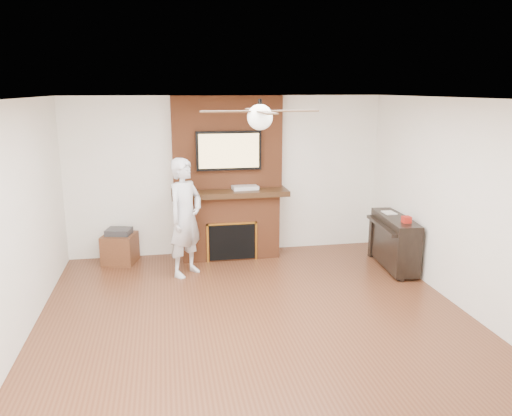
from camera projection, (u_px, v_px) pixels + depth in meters
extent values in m
cube|color=#502A17|center=(260.00, 334.00, 5.61)|extent=(5.36, 5.86, 0.18)
cube|color=white|center=(260.00, 90.00, 4.99)|extent=(5.36, 5.86, 0.18)
cube|color=white|center=(226.00, 175.00, 8.01)|extent=(5.36, 0.18, 2.50)
cube|color=white|center=(363.00, 357.00, 2.58)|extent=(5.36, 0.18, 2.50)
cube|color=white|center=(480.00, 209.00, 5.76)|extent=(0.18, 5.86, 2.50)
cube|color=brown|center=(230.00, 225.00, 7.86)|extent=(1.50, 0.50, 1.00)
cube|color=black|center=(230.00, 192.00, 7.71)|extent=(1.78, 0.64, 0.08)
cube|color=brown|center=(227.00, 142.00, 7.71)|extent=(1.70, 0.20, 1.42)
cube|color=black|center=(232.00, 242.00, 7.67)|extent=(0.70, 0.06, 0.55)
cube|color=#BF8C2D|center=(232.00, 224.00, 7.59)|extent=(0.78, 0.02, 0.03)
cube|color=#BF8C2D|center=(208.00, 243.00, 7.59)|extent=(0.03, 0.02, 0.61)
cube|color=#BF8C2D|center=(256.00, 241.00, 7.73)|extent=(0.03, 0.02, 0.61)
cube|color=black|center=(229.00, 151.00, 7.59)|extent=(1.00, 0.07, 0.60)
cube|color=#EECB7E|center=(229.00, 151.00, 7.56)|extent=(0.92, 0.01, 0.52)
cylinder|color=black|center=(260.00, 106.00, 5.02)|extent=(0.04, 0.04, 0.14)
sphere|color=white|center=(260.00, 117.00, 5.05)|extent=(0.26, 0.26, 0.26)
cube|color=black|center=(292.00, 111.00, 5.09)|extent=(0.55, 0.11, 0.01)
cube|color=black|center=(254.00, 110.00, 5.35)|extent=(0.11, 0.55, 0.01)
cube|color=black|center=(228.00, 111.00, 4.98)|extent=(0.55, 0.11, 0.01)
cube|color=black|center=(267.00, 113.00, 4.72)|extent=(0.11, 0.55, 0.01)
imported|color=silver|center=(185.00, 218.00, 6.99)|extent=(0.72, 0.73, 1.68)
cube|color=#542C18|center=(120.00, 248.00, 7.61)|extent=(0.57, 0.57, 0.45)
cube|color=#2F2F31|center=(119.00, 232.00, 7.55)|extent=(0.42, 0.37, 0.09)
cube|color=black|center=(394.00, 241.00, 7.35)|extent=(0.46, 1.22, 0.73)
cube|color=black|center=(402.00, 259.00, 6.84)|extent=(0.05, 0.09, 0.64)
cube|color=black|center=(371.00, 237.00, 7.86)|extent=(0.05, 0.09, 0.64)
cube|color=black|center=(382.00, 225.00, 7.26)|extent=(0.23, 1.11, 0.05)
cube|color=silver|center=(389.00, 213.00, 7.48)|extent=(0.16, 0.23, 0.01)
cube|color=#AE1F15|center=(407.00, 219.00, 6.95)|extent=(0.11, 0.11, 0.09)
cube|color=silver|center=(245.00, 188.00, 7.72)|extent=(0.41, 0.26, 0.06)
cylinder|color=orange|center=(226.00, 255.00, 7.78)|extent=(0.08, 0.08, 0.14)
cylinder|color=#598F39|center=(228.00, 257.00, 7.78)|extent=(0.07, 0.07, 0.09)
cylinder|color=beige|center=(240.00, 254.00, 7.87)|extent=(0.08, 0.08, 0.12)
cylinder|color=#2E4C8A|center=(245.00, 255.00, 7.85)|extent=(0.06, 0.06, 0.08)
cylinder|color=olive|center=(232.00, 257.00, 7.79)|extent=(0.07, 0.07, 0.09)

